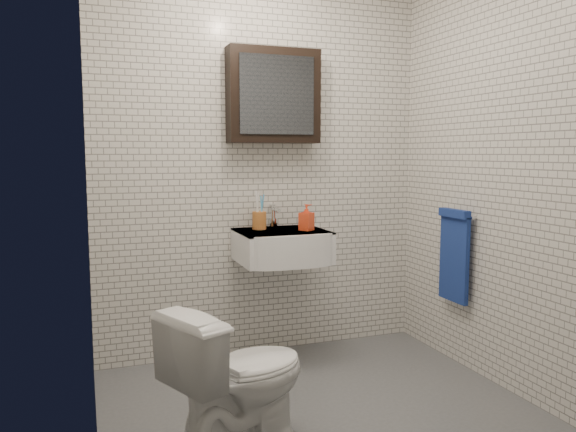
% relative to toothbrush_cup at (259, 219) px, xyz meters
% --- Properties ---
extents(ground, '(2.20, 2.00, 0.01)m').
position_rel_toothbrush_cup_xyz_m(ground, '(0.07, -0.88, -0.91)').
color(ground, '#505358').
rests_on(ground, ground).
extents(room_shell, '(2.22, 2.02, 2.51)m').
position_rel_toothbrush_cup_xyz_m(room_shell, '(0.07, -0.88, 0.55)').
color(room_shell, silver).
rests_on(room_shell, ground).
extents(washbasin, '(0.55, 0.50, 0.20)m').
position_rel_toothbrush_cup_xyz_m(washbasin, '(0.12, -0.15, -0.16)').
color(washbasin, white).
rests_on(washbasin, room_shell).
extents(faucet, '(0.06, 0.20, 0.15)m').
position_rel_toothbrush_cup_xyz_m(faucet, '(0.12, 0.05, 0.01)').
color(faucet, silver).
rests_on(faucet, washbasin).
extents(mirror_cabinet, '(0.60, 0.15, 0.60)m').
position_rel_toothbrush_cup_xyz_m(mirror_cabinet, '(0.12, 0.05, 0.79)').
color(mirror_cabinet, black).
rests_on(mirror_cabinet, room_shell).
extents(towel_rail, '(0.09, 0.30, 0.58)m').
position_rel_toothbrush_cup_xyz_m(towel_rail, '(1.11, -0.53, -0.19)').
color(towel_rail, silver).
rests_on(towel_rail, room_shell).
extents(toothbrush_cup, '(0.10, 0.10, 0.25)m').
position_rel_toothbrush_cup_xyz_m(toothbrush_cup, '(0.00, 0.00, 0.00)').
color(toothbrush_cup, '#B7692D').
rests_on(toothbrush_cup, washbasin).
extents(soap_bottle, '(0.11, 0.11, 0.17)m').
position_rel_toothbrush_cup_xyz_m(soap_bottle, '(0.26, -0.16, 0.02)').
color(soap_bottle, orange).
rests_on(soap_bottle, washbasin).
extents(toilet, '(0.76, 0.62, 0.68)m').
position_rel_toothbrush_cup_xyz_m(toilet, '(-0.43, -1.08, -0.57)').
color(toilet, white).
rests_on(toilet, ground).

